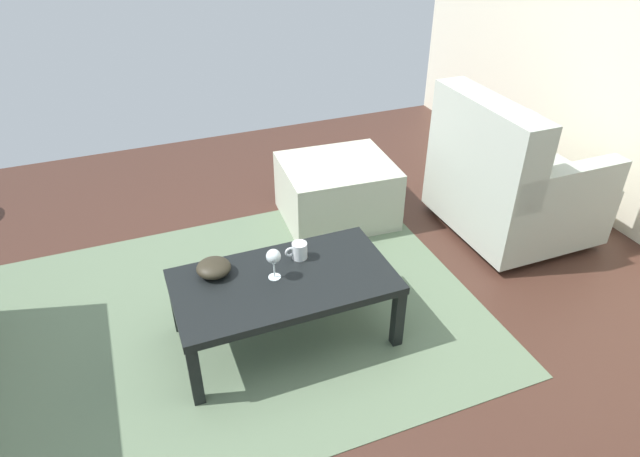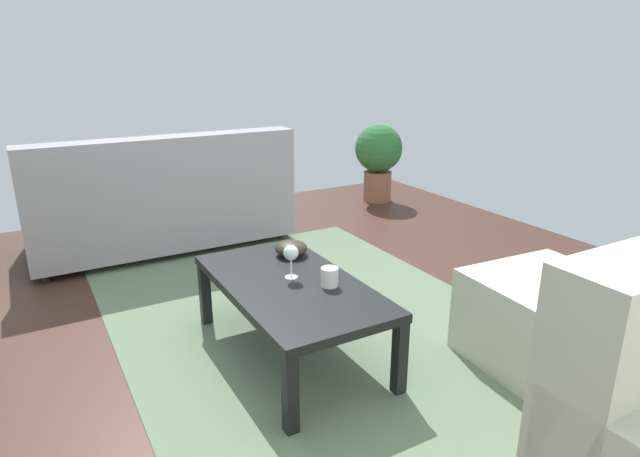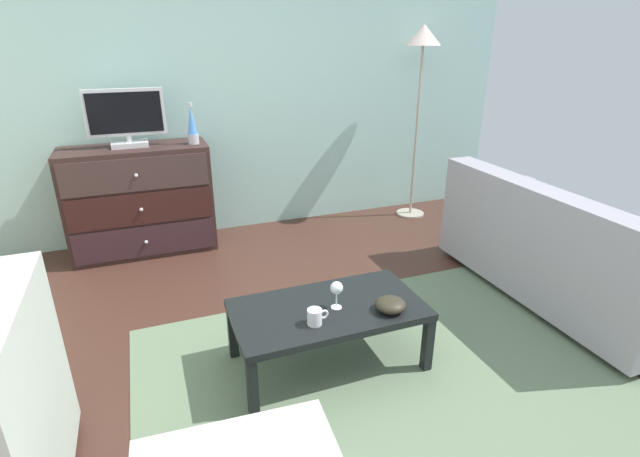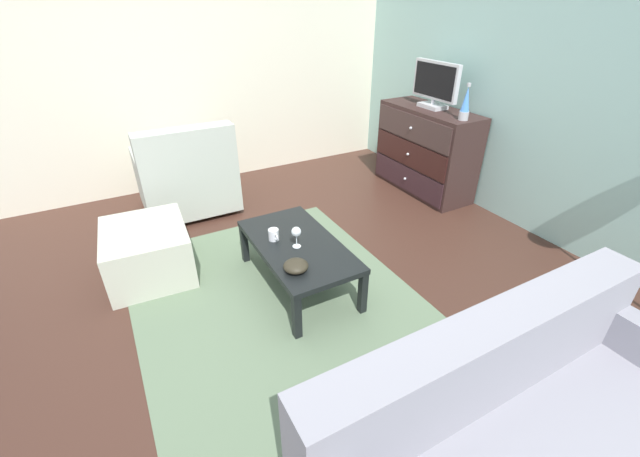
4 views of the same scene
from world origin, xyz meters
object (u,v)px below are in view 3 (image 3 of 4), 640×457
(tv, at_px, (126,117))
(standing_lamp, at_px, (422,55))
(dresser, at_px, (141,200))
(mug, at_px, (315,317))
(bowl_decorative, at_px, (390,305))
(wine_glass, at_px, (337,289))
(couch_large, at_px, (559,254))
(lava_lamp, at_px, (192,126))
(coffee_table, at_px, (328,313))

(tv, distance_m, standing_lamp, 2.65)
(dresser, distance_m, tv, 0.69)
(dresser, xyz_separation_m, mug, (0.78, -2.12, -0.04))
(dresser, xyz_separation_m, bowl_decorative, (1.20, -2.14, -0.05))
(wine_glass, xyz_separation_m, mug, (-0.17, -0.11, -0.07))
(mug, relative_size, bowl_decorative, 0.70)
(tv, height_order, mug, tv)
(mug, bearing_deg, bowl_decorative, -3.27)
(wine_glass, height_order, couch_large, couch_large)
(dresser, relative_size, bowl_decorative, 7.05)
(mug, relative_size, couch_large, 0.06)
(wine_glass, distance_m, bowl_decorative, 0.30)
(standing_lamp, bearing_deg, lava_lamp, 179.86)
(lava_lamp, height_order, wine_glass, lava_lamp)
(standing_lamp, bearing_deg, couch_large, -86.91)
(mug, height_order, standing_lamp, standing_lamp)
(bowl_decorative, bearing_deg, wine_glass, 152.96)
(dresser, relative_size, wine_glass, 7.34)
(couch_large, bearing_deg, wine_glass, -174.71)
(tv, bearing_deg, lava_lamp, -7.82)
(dresser, height_order, mug, dresser)
(bowl_decorative, height_order, couch_large, couch_large)
(couch_large, distance_m, standing_lamp, 2.19)
(mug, height_order, bowl_decorative, mug)
(dresser, distance_m, coffee_table, 2.19)
(coffee_table, bearing_deg, wine_glass, -30.19)
(tv, bearing_deg, mug, -69.57)
(coffee_table, height_order, couch_large, couch_large)
(coffee_table, relative_size, bowl_decorative, 6.35)
(dresser, relative_size, couch_large, 0.65)
(mug, distance_m, bowl_decorative, 0.42)
(couch_large, bearing_deg, dresser, 145.54)
(coffee_table, height_order, mug, mug)
(tv, bearing_deg, wine_glass, -64.69)
(lava_lamp, bearing_deg, standing_lamp, -0.14)
(tv, relative_size, couch_large, 0.34)
(tv, relative_size, mug, 5.22)
(dresser, height_order, standing_lamp, standing_lamp)
(dresser, xyz_separation_m, wine_glass, (0.95, -2.01, 0.03))
(wine_glass, xyz_separation_m, standing_lamp, (1.65, 1.96, 1.08))
(dresser, distance_m, mug, 2.26)
(bowl_decorative, bearing_deg, coffee_table, 152.51)
(bowl_decorative, bearing_deg, lava_lamp, 109.07)
(dresser, xyz_separation_m, standing_lamp, (2.60, -0.05, 1.12))
(bowl_decorative, distance_m, couch_large, 1.52)
(tv, relative_size, standing_lamp, 0.33)
(mug, height_order, couch_large, couch_large)
(dresser, bearing_deg, tv, 121.56)
(lava_lamp, bearing_deg, dresser, 174.80)
(dresser, xyz_separation_m, couch_large, (2.69, -1.85, -0.13))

